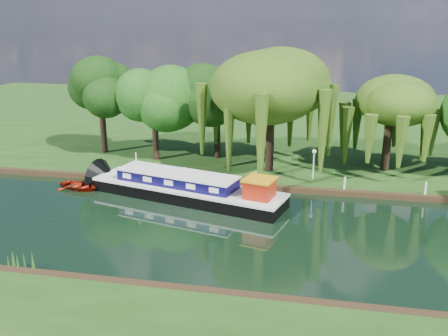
# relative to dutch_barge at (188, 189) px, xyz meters

# --- Properties ---
(ground) EXTENTS (120.00, 120.00, 0.00)m
(ground) POSITION_rel_dutch_barge_xyz_m (8.75, -5.12, -0.81)
(ground) COLOR black
(far_bank) EXTENTS (120.00, 52.00, 0.45)m
(far_bank) POSITION_rel_dutch_barge_xyz_m (8.75, 28.88, -0.58)
(far_bank) COLOR #173A0F
(far_bank) RESTS_ON ground
(dutch_barge) EXTENTS (15.81, 7.26, 3.26)m
(dutch_barge) POSITION_rel_dutch_barge_xyz_m (0.00, 0.00, 0.00)
(dutch_barge) COLOR black
(dutch_barge) RESTS_ON ground
(red_dinghy) EXTENTS (4.06, 3.39, 0.72)m
(red_dinghy) POSITION_rel_dutch_barge_xyz_m (-9.32, 0.46, -0.81)
(red_dinghy) COLOR #9A1D0B
(red_dinghy) RESTS_ON ground
(willow_left) EXTENTS (8.38, 8.38, 10.05)m
(willow_left) POSITION_rel_dutch_barge_xyz_m (5.41, 7.12, 6.94)
(willow_left) COLOR black
(willow_left) RESTS_ON far_bank
(willow_right) EXTENTS (6.05, 6.05, 7.37)m
(willow_right) POSITION_rel_dutch_barge_xyz_m (15.37, 9.15, 5.02)
(willow_right) COLOR black
(willow_right) RESTS_ON far_bank
(tree_far_left) EXTENTS (5.22, 5.22, 8.41)m
(tree_far_left) POSITION_rel_dutch_barge_xyz_m (-5.47, 8.54, 5.40)
(tree_far_left) COLOR black
(tree_far_left) RESTS_ON far_bank
(tree_far_back) EXTENTS (5.02, 5.02, 8.45)m
(tree_far_back) POSITION_rel_dutch_barge_xyz_m (-11.29, 9.89, 5.54)
(tree_far_back) COLOR black
(tree_far_back) RESTS_ON far_bank
(tree_far_mid) EXTENTS (4.94, 4.94, 8.09)m
(tree_far_mid) POSITION_rel_dutch_barge_xyz_m (0.09, 10.22, 5.22)
(tree_far_mid) COLOR black
(tree_far_mid) RESTS_ON far_bank
(lamppost) EXTENTS (0.36, 0.36, 2.56)m
(lamppost) POSITION_rel_dutch_barge_xyz_m (9.25, 5.38, 1.61)
(lamppost) COLOR silver
(lamppost) RESTS_ON far_bank
(mooring_posts) EXTENTS (19.16, 0.16, 1.00)m
(mooring_posts) POSITION_rel_dutch_barge_xyz_m (8.25, 3.28, 0.14)
(mooring_posts) COLOR silver
(mooring_posts) RESTS_ON far_bank
(reeds_near) EXTENTS (33.70, 1.50, 1.10)m
(reeds_near) POSITION_rel_dutch_barge_xyz_m (15.63, -12.70, -0.26)
(reeds_near) COLOR #1F4F15
(reeds_near) RESTS_ON ground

